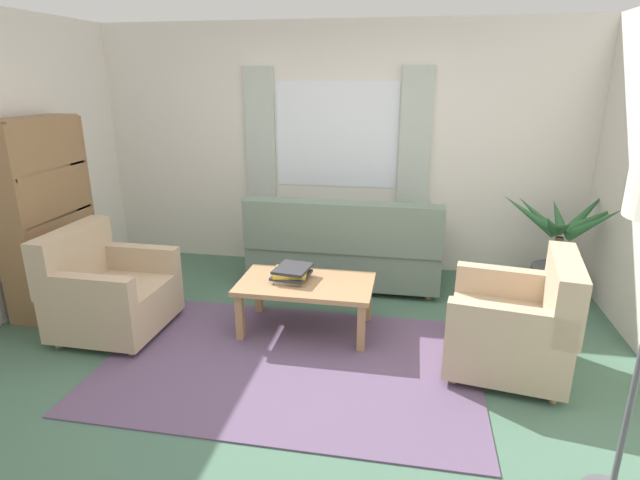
{
  "coord_description": "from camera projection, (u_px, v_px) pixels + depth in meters",
  "views": [
    {
      "loc": [
        0.83,
        -3.21,
        2.05
      ],
      "look_at": [
        0.1,
        0.7,
        0.76
      ],
      "focal_mm": 28.46,
      "sensor_mm": 36.0,
      "label": 1
    }
  ],
  "objects": [
    {
      "name": "couch",
      "position": [
        345.0,
        250.0,
        5.14
      ],
      "size": [
        1.9,
        0.82,
        0.92
      ],
      "rotation": [
        0.0,
        0.0,
        3.14
      ],
      "color": "slate",
      "rests_on": "ground_plane"
    },
    {
      "name": "ground_plane",
      "position": [
        290.0,
        364.0,
        3.78
      ],
      "size": [
        6.24,
        6.24,
        0.0
      ],
      "primitive_type": "plane",
      "color": "#476B56"
    },
    {
      "name": "book_stack_on_table",
      "position": [
        291.0,
        273.0,
        4.19
      ],
      "size": [
        0.32,
        0.35,
        0.11
      ],
      "color": "beige",
      "rests_on": "coffee_table"
    },
    {
      "name": "potted_plant",
      "position": [
        558.0,
        255.0,
        4.82
      ],
      "size": [
        1.15,
        0.94,
        1.05
      ],
      "color": "#56565B",
      "rests_on": "ground_plane"
    },
    {
      "name": "armchair_left",
      "position": [
        107.0,
        291.0,
        4.18
      ],
      "size": [
        0.83,
        0.85,
        0.88
      ],
      "rotation": [
        0.0,
        0.0,
        1.56
      ],
      "color": "tan",
      "rests_on": "ground_plane"
    },
    {
      "name": "bookshelf",
      "position": [
        52.0,
        224.0,
        4.56
      ],
      "size": [
        0.3,
        0.94,
        1.72
      ],
      "rotation": [
        0.0,
        0.0,
        -1.57
      ],
      "color": "olive",
      "rests_on": "ground_plane"
    },
    {
      "name": "window_with_curtains",
      "position": [
        336.0,
        135.0,
        5.37
      ],
      "size": [
        1.98,
        0.07,
        1.4
      ],
      "color": "white"
    },
    {
      "name": "area_rug",
      "position": [
        290.0,
        363.0,
        3.78
      ],
      "size": [
        2.76,
        1.79,
        0.01
      ],
      "primitive_type": "cube",
      "color": "#604C6B",
      "rests_on": "ground_plane"
    },
    {
      "name": "wall_back",
      "position": [
        337.0,
        149.0,
        5.49
      ],
      "size": [
        5.32,
        0.12,
        2.6
      ],
      "primitive_type": "cube",
      "color": "silver",
      "rests_on": "ground_plane"
    },
    {
      "name": "coffee_table",
      "position": [
        306.0,
        288.0,
        4.17
      ],
      "size": [
        1.1,
        0.64,
        0.44
      ],
      "color": "#A87F56",
      "rests_on": "ground_plane"
    },
    {
      "name": "armchair_right",
      "position": [
        517.0,
        325.0,
        3.62
      ],
      "size": [
        0.94,
        0.96,
        0.88
      ],
      "rotation": [
        0.0,
        0.0,
        -1.72
      ],
      "color": "tan",
      "rests_on": "ground_plane"
    }
  ]
}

